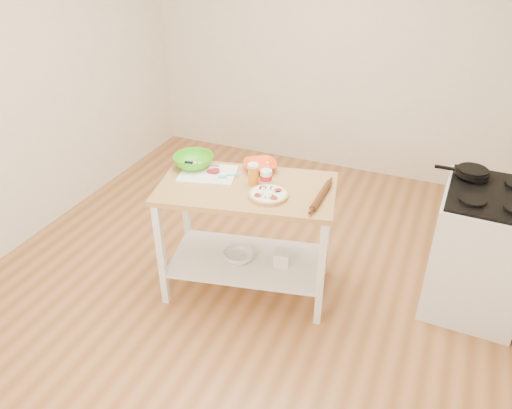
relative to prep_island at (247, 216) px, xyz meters
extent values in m
cube|color=#A96E3E|center=(-0.08, 0.08, -0.66)|extent=(4.00, 4.50, 0.02)
cube|color=beige|center=(-0.08, 2.34, 0.70)|extent=(4.00, 0.02, 2.70)
cube|color=beige|center=(-2.09, 0.08, 0.70)|extent=(0.02, 4.50, 2.70)
cube|color=#B28649|center=(0.00, 0.00, 0.23)|extent=(1.34, 0.91, 0.04)
cube|color=white|center=(0.00, 0.00, -0.40)|extent=(1.25, 0.84, 0.02)
cube|color=white|center=(-0.50, -0.40, -0.22)|extent=(0.06, 0.06, 0.86)
cube|color=white|center=(-0.62, 0.17, -0.22)|extent=(0.06, 0.06, 0.86)
cube|color=white|center=(0.62, -0.17, -0.22)|extent=(0.06, 0.06, 0.86)
cube|color=white|center=(0.50, 0.40, -0.22)|extent=(0.06, 0.06, 0.86)
cube|color=white|center=(1.59, 0.49, -0.19)|extent=(0.65, 0.75, 0.92)
cube|color=black|center=(1.59, 0.49, 0.28)|extent=(0.61, 0.71, 0.02)
cylinder|color=black|center=(1.43, 0.68, 0.32)|extent=(0.24, 0.24, 0.03)
cube|color=black|center=(1.25, 0.68, 0.32)|extent=(0.15, 0.03, 0.02)
cylinder|color=tan|center=(0.19, -0.07, 0.26)|extent=(0.27, 0.27, 0.02)
cylinder|color=tan|center=(0.19, -0.07, 0.27)|extent=(0.27, 0.27, 0.01)
cylinder|color=white|center=(0.19, -0.07, 0.27)|extent=(0.24, 0.24, 0.01)
cylinder|color=maroon|center=(0.24, -0.01, 0.28)|extent=(0.05, 0.05, 0.01)
cylinder|color=maroon|center=(0.13, -0.02, 0.28)|extent=(0.05, 0.05, 0.01)
cylinder|color=maroon|center=(0.14, -0.13, 0.28)|extent=(0.05, 0.05, 0.01)
cylinder|color=maroon|center=(0.25, -0.12, 0.28)|extent=(0.05, 0.05, 0.01)
sphere|color=white|center=(0.21, -0.02, 0.28)|extent=(0.03, 0.03, 0.03)
sphere|color=white|center=(0.14, -0.04, 0.28)|extent=(0.03, 0.03, 0.03)
sphere|color=white|center=(0.15, -0.10, 0.28)|extent=(0.03, 0.03, 0.03)
sphere|color=white|center=(0.21, -0.13, 0.28)|extent=(0.03, 0.03, 0.03)
plane|color=#17611A|center=(0.23, -0.04, 0.28)|extent=(0.03, 0.03, 0.00)
plane|color=#17611A|center=(0.18, 0.01, 0.28)|extent=(0.03, 0.03, 0.00)
plane|color=#17611A|center=(0.12, -0.04, 0.28)|extent=(0.03, 0.03, 0.00)
plane|color=#17611A|center=(0.13, -0.12, 0.28)|extent=(0.03, 0.03, 0.00)
plane|color=#17611A|center=(0.20, -0.14, 0.28)|extent=(0.03, 0.03, 0.00)
plane|color=#17611A|center=(0.23, -0.09, 0.28)|extent=(0.03, 0.03, 0.00)
plane|color=#17611A|center=(0.25, -0.03, 0.28)|extent=(0.03, 0.03, 0.00)
plane|color=#17611A|center=(0.19, -0.02, 0.28)|extent=(0.03, 0.03, 0.00)
cube|color=white|center=(-0.33, 0.05, 0.25)|extent=(0.46, 0.39, 0.01)
cube|color=#F4EACC|center=(-0.47, 0.09, 0.27)|extent=(0.03, 0.03, 0.02)
cube|color=#F4EACC|center=(-0.43, 0.10, 0.27)|extent=(0.03, 0.03, 0.02)
cube|color=#F4EACC|center=(-0.40, 0.11, 0.27)|extent=(0.03, 0.03, 0.02)
cube|color=#F4EACC|center=(-0.47, 0.12, 0.27)|extent=(0.03, 0.03, 0.02)
cube|color=#F4EACC|center=(-0.44, 0.13, 0.27)|extent=(0.03, 0.03, 0.02)
cube|color=#F4EACC|center=(-0.41, 0.14, 0.27)|extent=(0.03, 0.03, 0.02)
cylinder|color=maroon|center=(-0.32, 0.08, 0.26)|extent=(0.07, 0.07, 0.01)
cylinder|color=maroon|center=(-0.30, 0.08, 0.27)|extent=(0.07, 0.07, 0.01)
cylinder|color=maroon|center=(-0.29, 0.08, 0.28)|extent=(0.07, 0.07, 0.01)
cube|color=#3FCCC9|center=(-0.20, 0.03, 0.26)|extent=(0.07, 0.06, 0.01)
cylinder|color=#3FCCC9|center=(-0.15, 0.09, 0.27)|extent=(0.09, 0.06, 0.01)
cube|color=silver|center=(-0.39, 0.17, 0.26)|extent=(0.18, 0.04, 0.00)
cube|color=black|center=(-0.52, 0.14, 0.27)|extent=(0.10, 0.03, 0.01)
imported|color=#FF4D15|center=(-0.01, 0.27, 0.28)|extent=(0.33, 0.33, 0.06)
imported|color=#43B916|center=(-0.49, 0.12, 0.29)|extent=(0.37, 0.37, 0.09)
cylinder|color=orange|center=(0.03, 0.05, 0.32)|extent=(0.07, 0.07, 0.14)
cylinder|color=white|center=(0.03, 0.05, 0.39)|extent=(0.08, 0.08, 0.02)
cylinder|color=white|center=(0.11, 0.09, 0.30)|extent=(0.08, 0.08, 0.10)
cylinder|color=red|center=(0.11, 0.09, 0.30)|extent=(0.09, 0.09, 0.04)
cylinder|color=silver|center=(0.13, 0.09, 0.38)|extent=(0.01, 0.05, 0.10)
cylinder|color=#562E13|center=(0.52, 0.04, 0.27)|extent=(0.05, 0.38, 0.04)
imported|color=silver|center=(-0.06, -0.03, -0.36)|extent=(0.26, 0.26, 0.07)
cube|color=white|center=(0.26, 0.05, -0.34)|extent=(0.13, 0.13, 0.11)
camera|label=1|loc=(1.24, -2.78, 1.94)|focal=35.00mm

